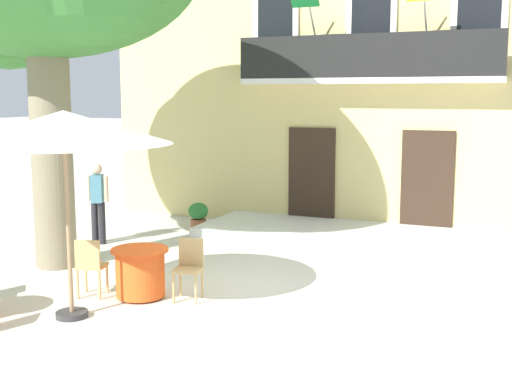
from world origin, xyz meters
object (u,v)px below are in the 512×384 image
(cafe_chair_near_tree_1, at_px, (90,263))
(pedestrian_near_entrance, at_px, (98,199))
(cafe_chair_near_tree_0, at_px, (189,265))
(ground_planter_left, at_px, (198,214))
(cafe_table_near_tree, at_px, (140,272))
(cafe_umbrella, at_px, (64,128))

(cafe_chair_near_tree_1, bearing_deg, pedestrian_near_entrance, 125.18)
(cafe_chair_near_tree_0, height_order, pedestrian_near_entrance, pedestrian_near_entrance)
(cafe_chair_near_tree_0, height_order, cafe_chair_near_tree_1, same)
(cafe_chair_near_tree_0, height_order, ground_planter_left, cafe_chair_near_tree_0)
(cafe_chair_near_tree_0, xyz_separation_m, pedestrian_near_entrance, (-3.55, 2.51, 0.41))
(ground_planter_left, xyz_separation_m, pedestrian_near_entrance, (-1.18, -2.12, 0.60))
(cafe_chair_near_tree_1, relative_size, ground_planter_left, 1.49)
(cafe_table_near_tree, relative_size, cafe_chair_near_tree_0, 0.95)
(cafe_chair_near_tree_0, distance_m, cafe_chair_near_tree_1, 1.51)
(cafe_umbrella, distance_m, pedestrian_near_entrance, 4.89)
(cafe_chair_near_tree_1, relative_size, pedestrian_near_entrance, 0.55)
(ground_planter_left, height_order, pedestrian_near_entrance, pedestrian_near_entrance)
(cafe_chair_near_tree_0, height_order, cafe_umbrella, cafe_umbrella)
(cafe_table_near_tree, xyz_separation_m, cafe_chair_near_tree_1, (-0.69, -0.30, 0.14))
(cafe_table_near_tree, height_order, cafe_umbrella, cafe_umbrella)
(ground_planter_left, relative_size, pedestrian_near_entrance, 0.37)
(cafe_chair_near_tree_1, xyz_separation_m, ground_planter_left, (-0.97, 5.16, -0.19))
(ground_planter_left, bearing_deg, pedestrian_near_entrance, -119.13)
(cafe_chair_near_tree_1, height_order, cafe_umbrella, cafe_umbrella)
(ground_planter_left, bearing_deg, cafe_chair_near_tree_1, -79.39)
(cafe_chair_near_tree_1, height_order, ground_planter_left, cafe_chair_near_tree_1)
(cafe_table_near_tree, bearing_deg, pedestrian_near_entrance, 135.95)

